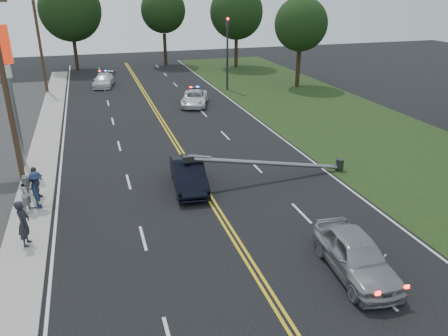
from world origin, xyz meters
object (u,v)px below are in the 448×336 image
object	(u,v)px
traffic_signal	(227,48)
bystander_b	(29,193)
bystander_c	(37,190)
bystander_d	(35,183)
utility_pole_mid	(6,88)
crashed_sedan	(189,175)
bystander_a	(24,223)
utility_pole_far	(39,40)
emergency_a	(195,98)
waiting_sedan	(356,255)
emergency_b	(103,80)
fallen_streetlight	(277,163)

from	to	relation	value
traffic_signal	bystander_b	bearing A→B (deg)	-126.99
bystander_c	bystander_d	world-z (taller)	bystander_c
traffic_signal	utility_pole_mid	size ratio (longest dim) A/B	0.70
crashed_sedan	bystander_a	xyz separation A→B (m)	(-7.57, -3.59, 0.36)
utility_pole_far	utility_pole_mid	bearing A→B (deg)	-90.00
traffic_signal	utility_pole_far	xyz separation A→B (m)	(-17.50, 4.00, 0.88)
bystander_a	bystander_c	world-z (taller)	bystander_a
emergency_a	waiting_sedan	bearing A→B (deg)	-71.79
bystander_d	bystander_b	bearing A→B (deg)	-154.62
crashed_sedan	emergency_b	world-z (taller)	crashed_sedan
fallen_streetlight	waiting_sedan	bearing A→B (deg)	-94.57
emergency_b	bystander_b	world-z (taller)	bystander_b
utility_pole_far	bystander_d	distance (m)	25.22
bystander_c	bystander_b	bearing A→B (deg)	116.04
emergency_b	bystander_a	distance (m)	30.95
bystander_b	bystander_d	bearing A→B (deg)	20.16
fallen_streetlight	crashed_sedan	xyz separation A→B (m)	(-4.89, 0.33, -0.17)
utility_pole_far	bystander_a	size ratio (longest dim) A/B	5.08
utility_pole_far	emergency_b	world-z (taller)	utility_pole_far
emergency_a	bystander_d	bearing A→B (deg)	-108.38
emergency_b	bystander_c	bearing A→B (deg)	-87.83
emergency_b	bystander_d	bearing A→B (deg)	-88.58
utility_pole_far	fallen_streetlight	bearing A→B (deg)	-62.76
waiting_sedan	emergency_b	xyz separation A→B (m)	(-7.15, 36.07, -0.12)
fallen_streetlight	emergency_a	size ratio (longest dim) A/B	2.07
bystander_b	waiting_sedan	bearing A→B (deg)	-98.35
emergency_a	utility_pole_far	bearing A→B (deg)	163.27
traffic_signal	utility_pole_far	bearing A→B (deg)	167.11
traffic_signal	bystander_c	bearing A→B (deg)	-126.68
emergency_b	utility_pole_mid	bearing A→B (deg)	-92.06
fallen_streetlight	utility_pole_mid	world-z (taller)	utility_pole_mid
fallen_streetlight	bystander_d	world-z (taller)	fallen_streetlight
utility_pole_far	bystander_b	world-z (taller)	utility_pole_far
fallen_streetlight	waiting_sedan	world-z (taller)	fallen_streetlight
bystander_b	bystander_c	world-z (taller)	bystander_c
crashed_sedan	bystander_c	bearing A→B (deg)	-172.66
crashed_sedan	bystander_b	bearing A→B (deg)	-171.17
utility_pole_far	bystander_d	bearing A→B (deg)	-87.74
utility_pole_mid	waiting_sedan	distance (m)	18.48
crashed_sedan	traffic_signal	bearing A→B (deg)	72.64
traffic_signal	waiting_sedan	size ratio (longest dim) A/B	1.55
bystander_b	bystander_a	bearing A→B (deg)	-150.56
traffic_signal	fallen_streetlight	size ratio (longest dim) A/B	0.75
traffic_signal	utility_pole_mid	world-z (taller)	utility_pole_mid
crashed_sedan	waiting_sedan	bearing A→B (deg)	-59.91
bystander_b	traffic_signal	bearing A→B (deg)	-9.52
utility_pole_far	waiting_sedan	xyz separation A→B (m)	(12.69, -34.73, -4.31)
traffic_signal	waiting_sedan	distance (m)	31.28
utility_pole_mid	emergency_b	size ratio (longest dim) A/B	2.23
fallen_streetlight	utility_pole_far	xyz separation A→B (m)	(-13.39, 26.00, 4.17)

